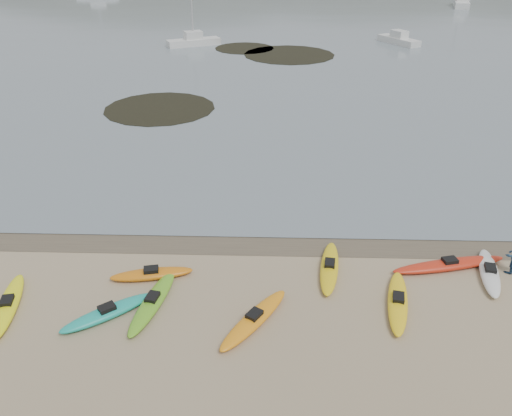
{
  "coord_description": "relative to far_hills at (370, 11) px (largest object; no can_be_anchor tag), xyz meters",
  "views": [
    {
      "loc": [
        0.57,
        -18.51,
        11.77
      ],
      "look_at": [
        0.0,
        0.0,
        1.5
      ],
      "focal_mm": 35.0,
      "sensor_mm": 36.0,
      "label": 1
    }
  ],
  "objects": [
    {
      "name": "ground",
      "position": [
        -39.38,
        -193.97,
        15.93
      ],
      "size": [
        600.0,
        600.0,
        0.0
      ],
      "primitive_type": "plane",
      "color": "tan",
      "rests_on": "ground"
    },
    {
      "name": "wet_sand",
      "position": [
        -39.38,
        -194.27,
        15.93
      ],
      "size": [
        60.0,
        60.0,
        0.0
      ],
      "primitive_type": "plane",
      "color": "brown",
      "rests_on": "ground"
    },
    {
      "name": "kayaks",
      "position": [
        -39.61,
        -198.05,
        16.1
      ],
      "size": [
        20.53,
        8.06,
        0.34
      ],
      "color": "#69B524",
      "rests_on": "ground"
    },
    {
      "name": "kelp_mats",
      "position": [
        -41.39,
        -162.29,
        15.96
      ],
      "size": [
        19.47,
        30.04,
        0.04
      ],
      "color": "black",
      "rests_on": "water"
    },
    {
      "name": "moored_boats",
      "position": [
        -25.55,
        -110.94,
        16.49
      ],
      "size": [
        88.2,
        69.78,
        1.25
      ],
      "color": "silver",
      "rests_on": "ground"
    },
    {
      "name": "far_hills",
      "position": [
        0.0,
        0.0,
        0.0
      ],
      "size": [
        550.0,
        135.0,
        80.0
      ],
      "color": "#384235",
      "rests_on": "ground"
    }
  ]
}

